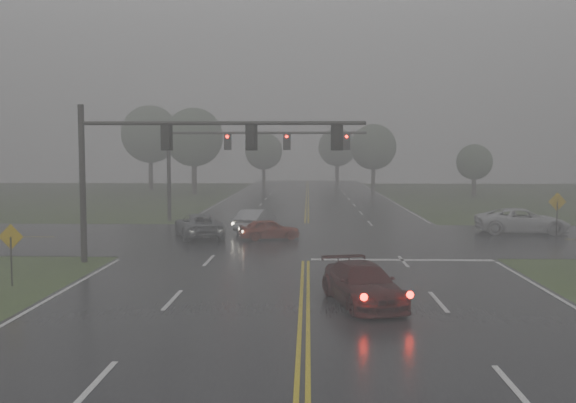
{
  "coord_description": "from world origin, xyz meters",
  "views": [
    {
      "loc": [
        0.12,
        -15.37,
        5.02
      ],
      "look_at": [
        -0.88,
        16.0,
        2.63
      ],
      "focal_mm": 40.0,
      "sensor_mm": 36.0,
      "label": 1
    }
  ],
  "objects_px": {
    "sedan_maroon": "(363,305)",
    "signal_gantry_near": "(169,152)",
    "pickup_white": "(522,234)",
    "sedan_red": "(269,240)",
    "car_grey": "(199,237)",
    "signal_gantry_far": "(231,150)",
    "sedan_silver": "(256,232)"
  },
  "relations": [
    {
      "from": "signal_gantry_far",
      "to": "pickup_white",
      "type": "bearing_deg",
      "value": -20.38
    },
    {
      "from": "sedan_maroon",
      "to": "sedan_red",
      "type": "xyz_separation_m",
      "value": [
        -4.05,
        15.81,
        0.0
      ]
    },
    {
      "from": "car_grey",
      "to": "signal_gantry_near",
      "type": "relative_size",
      "value": 0.39
    },
    {
      "from": "car_grey",
      "to": "sedan_red",
      "type": "bearing_deg",
      "value": 149.64
    },
    {
      "from": "sedan_red",
      "to": "sedan_silver",
      "type": "relative_size",
      "value": 0.81
    },
    {
      "from": "sedan_maroon",
      "to": "car_grey",
      "type": "distance_m",
      "value": 18.6
    },
    {
      "from": "sedan_red",
      "to": "pickup_white",
      "type": "height_order",
      "value": "pickup_white"
    },
    {
      "from": "sedan_red",
      "to": "pickup_white",
      "type": "distance_m",
      "value": 15.9
    },
    {
      "from": "sedan_silver",
      "to": "signal_gantry_near",
      "type": "height_order",
      "value": "signal_gantry_near"
    },
    {
      "from": "signal_gantry_near",
      "to": "car_grey",
      "type": "bearing_deg",
      "value": 91.25
    },
    {
      "from": "sedan_red",
      "to": "pickup_white",
      "type": "bearing_deg",
      "value": -92.67
    },
    {
      "from": "pickup_white",
      "to": "signal_gantry_near",
      "type": "xyz_separation_m",
      "value": [
        -19.62,
        -11.11,
        5.06
      ]
    },
    {
      "from": "sedan_maroon",
      "to": "signal_gantry_near",
      "type": "bearing_deg",
      "value": 121.13
    },
    {
      "from": "sedan_maroon",
      "to": "car_grey",
      "type": "xyz_separation_m",
      "value": [
        -8.3,
        16.64,
        0.0
      ]
    },
    {
      "from": "sedan_red",
      "to": "signal_gantry_near",
      "type": "xyz_separation_m",
      "value": [
        -4.06,
        -7.83,
        5.06
      ]
    },
    {
      "from": "sedan_red",
      "to": "car_grey",
      "type": "relative_size",
      "value": 0.69
    },
    {
      "from": "sedan_red",
      "to": "signal_gantry_near",
      "type": "relative_size",
      "value": 0.27
    },
    {
      "from": "sedan_maroon",
      "to": "pickup_white",
      "type": "bearing_deg",
      "value": 44.58
    },
    {
      "from": "car_grey",
      "to": "signal_gantry_far",
      "type": "xyz_separation_m",
      "value": [
        0.82,
        9.51,
        5.21
      ]
    },
    {
      "from": "sedan_red",
      "to": "sedan_maroon",
      "type": "bearing_deg",
      "value": 179.79
    },
    {
      "from": "sedan_red",
      "to": "pickup_white",
      "type": "relative_size",
      "value": 0.63
    },
    {
      "from": "sedan_silver",
      "to": "car_grey",
      "type": "xyz_separation_m",
      "value": [
        -3.15,
        -2.87,
        0.0
      ]
    },
    {
      "from": "signal_gantry_far",
      "to": "car_grey",
      "type": "bearing_deg",
      "value": -94.91
    },
    {
      "from": "sedan_maroon",
      "to": "signal_gantry_near",
      "type": "xyz_separation_m",
      "value": [
        -8.11,
        7.98,
        5.06
      ]
    },
    {
      "from": "signal_gantry_far",
      "to": "sedan_silver",
      "type": "bearing_deg",
      "value": -70.59
    },
    {
      "from": "sedan_silver",
      "to": "signal_gantry_near",
      "type": "relative_size",
      "value": 0.33
    },
    {
      "from": "sedan_silver",
      "to": "signal_gantry_near",
      "type": "bearing_deg",
      "value": 89.19
    },
    {
      "from": "sedan_maroon",
      "to": "sedan_silver",
      "type": "bearing_deg",
      "value": 90.44
    },
    {
      "from": "sedan_red",
      "to": "car_grey",
      "type": "distance_m",
      "value": 4.33
    },
    {
      "from": "sedan_red",
      "to": "signal_gantry_far",
      "type": "xyz_separation_m",
      "value": [
        -3.44,
        10.34,
        5.21
      ]
    },
    {
      "from": "sedan_maroon",
      "to": "pickup_white",
      "type": "xyz_separation_m",
      "value": [
        11.5,
        19.09,
        0.0
      ]
    },
    {
      "from": "sedan_maroon",
      "to": "signal_gantry_far",
      "type": "relative_size",
      "value": 0.31
    }
  ]
}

